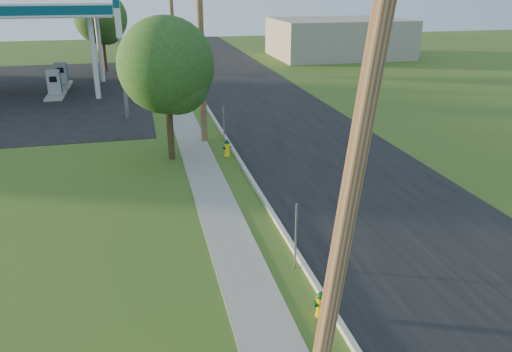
{
  "coord_description": "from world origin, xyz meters",
  "views": [
    {
      "loc": [
        -3.66,
        -7.56,
        7.6
      ],
      "look_at": [
        0.0,
        8.0,
        1.4
      ],
      "focal_mm": 35.0,
      "sensor_mm": 36.0,
      "label": 1
    }
  ],
  "objects": [
    {
      "name": "fuel_pump_se",
      "position": [
        -9.5,
        34.0,
        0.72
      ],
      "size": [
        1.2,
        3.2,
        1.9
      ],
      "color": "#A8A69A",
      "rests_on": "ground"
    },
    {
      "name": "utility_pole_far",
      "position": [
        -0.6,
        35.0,
        4.8
      ],
      "size": [
        1.4,
        0.32,
        9.5
      ],
      "color": "brown",
      "rests_on": "ground"
    },
    {
      "name": "fuel_pump_ne",
      "position": [
        -9.5,
        30.0,
        0.72
      ],
      "size": [
        1.2,
        3.2,
        1.9
      ],
      "color": "#A8A69A",
      "rests_on": "ground"
    },
    {
      "name": "sign_post_mid",
      "position": [
        0.25,
        16.0,
        1.0
      ],
      "size": [
        0.05,
        0.04,
        2.0
      ],
      "primitive_type": "cube",
      "color": "gray",
      "rests_on": "ground"
    },
    {
      "name": "curb",
      "position": [
        0.5,
        10.0,
        0.07
      ],
      "size": [
        0.15,
        120.0,
        0.15
      ],
      "primitive_type": "cube",
      "color": "#A8A69A",
      "rests_on": "ground"
    },
    {
      "name": "utility_pole_near",
      "position": [
        -0.6,
        -1.0,
        4.8
      ],
      "size": [
        1.4,
        0.32,
        9.48
      ],
      "color": "brown",
      "rests_on": "ground"
    },
    {
      "name": "tree_verge",
      "position": [
        -2.35,
        14.5,
        4.1
      ],
      "size": [
        4.21,
        4.21,
        6.38
      ],
      "color": "#322515",
      "rests_on": "ground"
    },
    {
      "name": "utility_pole_mid",
      "position": [
        -0.6,
        17.0,
        4.95
      ],
      "size": [
        1.4,
        0.32,
        9.8
      ],
      "color": "brown",
      "rests_on": "ground"
    },
    {
      "name": "road",
      "position": [
        4.5,
        10.0,
        0.01
      ],
      "size": [
        8.0,
        120.0,
        0.02
      ],
      "primitive_type": "cube",
      "color": "black",
      "rests_on": "ground"
    },
    {
      "name": "hydrant_mid",
      "position": [
        0.11,
        14.37,
        0.39
      ],
      "size": [
        0.42,
        0.37,
        0.8
      ],
      "color": "yellow",
      "rests_on": "ground"
    },
    {
      "name": "hydrant_near",
      "position": [
        0.19,
        1.95,
        0.34
      ],
      "size": [
        0.35,
        0.31,
        0.69
      ],
      "color": "#E1AE00",
      "rests_on": "ground"
    },
    {
      "name": "sidewalk",
      "position": [
        -1.25,
        10.0,
        0.01
      ],
      "size": [
        1.5,
        120.0,
        0.03
      ],
      "primitive_type": "cube",
      "color": "gray",
      "rests_on": "ground"
    },
    {
      "name": "distant_building",
      "position": [
        18.0,
        45.0,
        2.0
      ],
      "size": [
        14.0,
        10.0,
        4.0
      ],
      "primitive_type": "cube",
      "color": "gray",
      "rests_on": "ground"
    },
    {
      "name": "price_pylon",
      "position": [
        -4.5,
        22.5,
        5.43
      ],
      "size": [
        0.34,
        2.04,
        6.85
      ],
      "color": "gray",
      "rests_on": "ground"
    },
    {
      "name": "hydrant_far",
      "position": [
        0.11,
        25.65,
        0.36
      ],
      "size": [
        0.38,
        0.34,
        0.73
      ],
      "color": "#E2B200",
      "rests_on": "ground"
    },
    {
      "name": "sign_post_near",
      "position": [
        0.25,
        4.2,
        1.0
      ],
      "size": [
        0.05,
        0.04,
        2.0
      ],
      "primitive_type": "cube",
      "color": "gray",
      "rests_on": "ground"
    },
    {
      "name": "tree_lot",
      "position": [
        -6.4,
        40.69,
        4.52
      ],
      "size": [
        4.64,
        4.64,
        7.03
      ],
      "color": "#322515",
      "rests_on": "ground"
    },
    {
      "name": "sign_post_far",
      "position": [
        0.25,
        28.2,
        1.0
      ],
      "size": [
        0.05,
        0.04,
        2.0
      ],
      "primitive_type": "cube",
      "color": "gray",
      "rests_on": "ground"
    }
  ]
}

